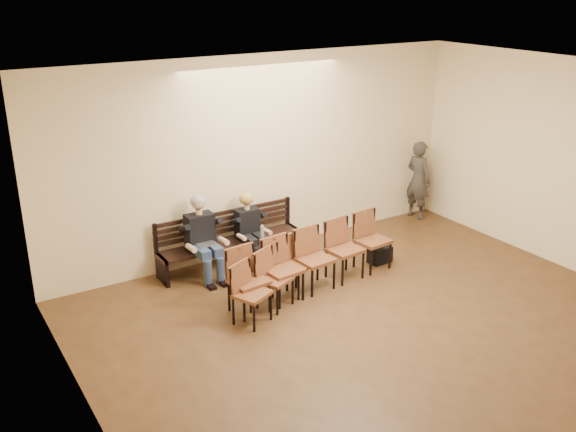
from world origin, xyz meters
The scene contains 11 objects.
ground centered at (0.00, 0.00, 0.00)m, with size 10.00×10.00×0.00m, color brown.
room_walls centered at (0.00, 0.79, 2.54)m, with size 8.02×10.01×3.51m.
bench centered at (-0.82, 4.65, 0.23)m, with size 2.60×0.90×0.45m, color black.
seated_man centered at (-1.40, 4.53, 0.69)m, with size 0.57×0.79×1.38m, color black, non-canonical shape.
seated_woman centered at (-0.51, 4.53, 0.57)m, with size 0.49×0.68×1.15m, color black, non-canonical shape.
laptop centered at (-1.38, 4.40, 0.56)m, with size 0.30×0.24×0.22m, color silver.
water_bottle centered at (-0.43, 4.26, 0.56)m, with size 0.07×0.07×0.22m, color silver.
bag centered at (1.42, 3.40, 0.14)m, with size 0.38×0.26×0.28m, color black.
passerby centered at (3.50, 4.75, 0.93)m, with size 0.68×0.44×1.85m, color #39332E.
chair_row_front centered at (-0.09, 3.17, 0.50)m, with size 3.04×0.54×0.99m, color brown.
chair_row_back centered at (-0.94, 2.99, 0.45)m, with size 1.61×0.49×0.90m, color brown.
Camera 1 is at (-5.30, -4.43, 4.69)m, focal length 40.00 mm.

